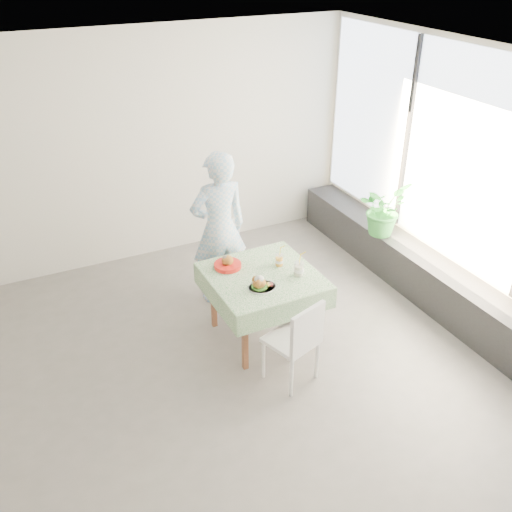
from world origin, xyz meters
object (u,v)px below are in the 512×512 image
main_dish (261,284)px  chair_far (232,275)px  chair_near (292,355)px  potted_plant (383,209)px  juice_cup_orange (279,260)px  cafe_table (263,299)px  diner (219,229)px

main_dish → chair_far: bearing=81.3°
chair_near → potted_plant: 2.39m
main_dish → juice_cup_orange: bearing=40.0°
cafe_table → chair_far: (0.03, 0.84, -0.19)m
cafe_table → juice_cup_orange: bearing=21.0°
potted_plant → diner: bearing=172.1°
cafe_table → main_dish: 0.41m
main_dish → diner: bearing=88.3°
chair_far → chair_near: (-0.08, -1.54, -0.00)m
cafe_table → chair_far: size_ratio=1.20×
main_dish → potted_plant: size_ratio=0.43×
main_dish → juice_cup_orange: size_ratio=1.12×
juice_cup_orange → chair_near: bearing=-109.5°
chair_far → chair_near: 1.54m
diner → cafe_table: bearing=96.4°
diner → main_dish: (-0.03, -1.08, -0.08)m
juice_cup_orange → potted_plant: potted_plant is taller
chair_far → potted_plant: (1.85, -0.25, 0.55)m
chair_far → juice_cup_orange: juice_cup_orange is taller
chair_near → juice_cup_orange: juice_cup_orange is taller
cafe_table → main_dish: main_dish is taller
chair_near → diner: 1.68m
chair_far → juice_cup_orange: (0.20, -0.75, 0.53)m
chair_far → diner: size_ratio=0.50×
chair_near → diner: size_ratio=0.50×
main_dish → juice_cup_orange: juice_cup_orange is taller
diner → main_dish: diner is taller
cafe_table → chair_near: size_ratio=1.21×
chair_near → main_dish: size_ratio=3.16×
main_dish → potted_plant: (2.01, 0.80, 0.03)m
cafe_table → chair_far: bearing=87.9°
potted_plant → chair_far: bearing=172.4°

